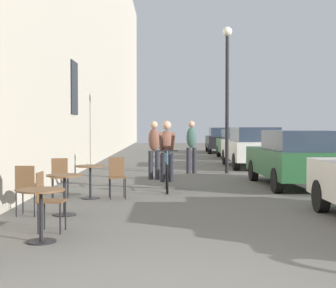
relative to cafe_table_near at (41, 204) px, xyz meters
name	(u,v)px	position (x,y,z in m)	size (l,w,h in m)	color
cafe_table_near	(41,204)	(0.00, 0.00, 0.00)	(0.64, 0.64, 0.72)	black
cafe_chair_near_toward_street	(47,197)	(-0.08, 0.67, 0.00)	(0.40, 0.40, 0.89)	black
cafe_table_mid	(65,186)	(-0.09, 2.08, 0.00)	(0.64, 0.64, 0.72)	black
cafe_chair_mid_toward_street	(27,187)	(-0.74, 2.00, 0.00)	(0.41, 0.41, 0.89)	black
cafe_table_far	(90,175)	(0.05, 4.16, 0.00)	(0.64, 0.64, 0.72)	black
cafe_chair_far_toward_street	(60,175)	(-0.59, 4.08, 0.00)	(0.43, 0.43, 0.89)	black
cafe_chair_far_toward_wall	(117,174)	(0.63, 4.23, 0.00)	(0.44, 0.44, 0.89)	black
cyclist_on_bicycle	(167,157)	(1.72, 5.60, 0.29)	(0.52, 1.76, 1.74)	black
pedestrian_near	(154,147)	(1.35, 8.15, 0.45)	(0.38, 0.30, 1.73)	#26262D
pedestrian_mid	(191,144)	(2.56, 10.04, 0.47)	(0.36, 0.27, 1.76)	#26262D
street_lamp	(227,81)	(3.76, 10.13, 2.59)	(0.32, 0.32, 4.90)	black
parked_car_second	(295,157)	(5.07, 6.32, 0.24)	(1.85, 4.18, 1.47)	#23512D
parked_car_third	(252,147)	(5.02, 12.53, 0.28)	(1.89, 4.37, 1.55)	beige
parked_car_fourth	(237,143)	(5.22, 18.01, 0.23)	(1.77, 4.08, 1.44)	#23512D
parked_car_fifth	(222,140)	(5.10, 23.38, 0.27)	(1.92, 4.33, 1.52)	black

